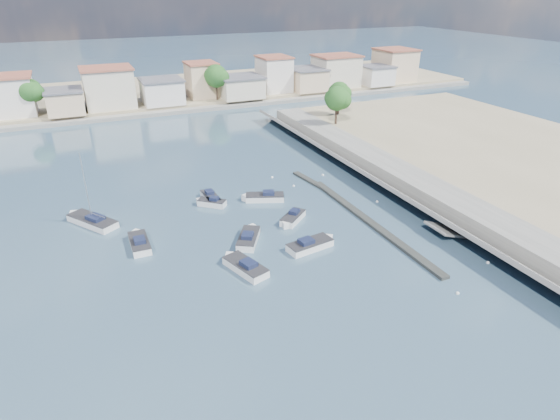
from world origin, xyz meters
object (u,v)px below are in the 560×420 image
at_px(motorboat_a, 244,266).
at_px(motorboat_e, 139,242).
at_px(sailboat, 91,221).
at_px(motorboat_c, 263,198).
at_px(motorboat_d, 292,219).
at_px(motorboat_f, 211,203).
at_px(motorboat_g, 211,199).
at_px(motorboat_h, 312,245).
at_px(motorboat_b, 249,238).

xyz_separation_m(motorboat_a, motorboat_e, (-8.70, 8.99, -0.00)).
relative_size(motorboat_e, sailboat, 0.59).
bearing_deg(motorboat_e, sailboat, 120.19).
bearing_deg(motorboat_a, motorboat_c, 61.45).
relative_size(motorboat_d, motorboat_f, 1.15).
bearing_deg(motorboat_f, motorboat_g, 70.34).
bearing_deg(motorboat_d, motorboat_h, -96.05).
bearing_deg(motorboat_e, motorboat_f, 33.92).
bearing_deg(motorboat_c, motorboat_g, 158.86).
bearing_deg(motorboat_b, sailboat, 143.93).
relative_size(motorboat_a, motorboat_g, 1.21).
xyz_separation_m(motorboat_e, motorboat_f, (9.89, 6.65, -0.00)).
relative_size(motorboat_d, sailboat, 0.46).
xyz_separation_m(motorboat_e, motorboat_h, (16.80, -7.98, 0.00)).
height_order(motorboat_a, motorboat_e, same).
xyz_separation_m(motorboat_a, motorboat_g, (1.64, 16.92, 0.00)).
height_order(motorboat_a, motorboat_b, same).
bearing_deg(sailboat, motorboat_e, -59.81).
height_order(motorboat_a, sailboat, sailboat).
distance_m(motorboat_c, motorboat_f, 6.80).
bearing_deg(motorboat_d, motorboat_a, -139.80).
xyz_separation_m(motorboat_a, motorboat_c, (7.89, 14.50, 0.00)).
height_order(motorboat_a, motorboat_h, same).
xyz_separation_m(motorboat_c, sailboat, (-21.00, 2.07, 0.03)).
xyz_separation_m(motorboat_d, motorboat_f, (-7.58, 8.23, 0.00)).
xyz_separation_m(motorboat_b, motorboat_g, (-0.84, 11.71, 0.00)).
xyz_separation_m(motorboat_b, motorboat_d, (6.28, 2.21, -0.00)).
relative_size(motorboat_e, motorboat_g, 1.12).
relative_size(motorboat_c, motorboat_f, 1.52).
distance_m(motorboat_c, motorboat_d, 7.15).
bearing_deg(motorboat_h, motorboat_f, 115.27).
distance_m(motorboat_b, motorboat_e, 11.81).
relative_size(motorboat_a, motorboat_b, 1.13).
relative_size(motorboat_a, sailboat, 0.64).
relative_size(motorboat_d, motorboat_g, 0.87).
bearing_deg(motorboat_a, motorboat_e, 134.06).
height_order(motorboat_e, motorboat_g, same).
xyz_separation_m(motorboat_d, motorboat_g, (-7.13, 9.51, 0.00)).
bearing_deg(motorboat_g, motorboat_f, -109.66).
relative_size(motorboat_d, motorboat_e, 0.78).
relative_size(motorboat_a, motorboat_d, 1.39).
distance_m(motorboat_b, motorboat_h, 7.00).
height_order(motorboat_b, motorboat_e, same).
height_order(motorboat_g, motorboat_h, same).
xyz_separation_m(motorboat_h, sailboat, (-21.20, 15.55, 0.03)).
relative_size(motorboat_b, motorboat_e, 0.95).
bearing_deg(motorboat_d, sailboat, 157.29).
bearing_deg(motorboat_h, motorboat_c, 90.85).
height_order(motorboat_c, motorboat_e, same).
relative_size(motorboat_a, motorboat_h, 1.01).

